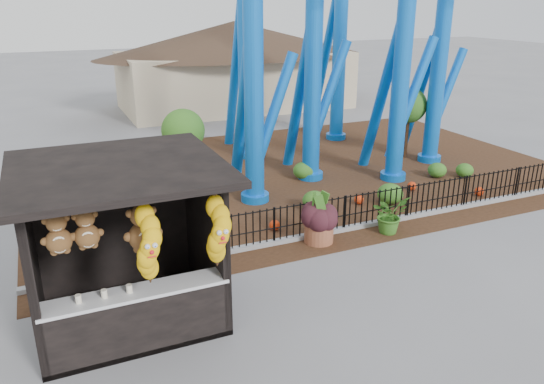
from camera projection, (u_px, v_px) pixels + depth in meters
name	position (u px, v px, depth m)	size (l,w,h in m)	color
ground	(300.00, 314.00, 10.22)	(120.00, 120.00, 0.00)	slate
mulch_bed	(300.00, 172.00, 18.60)	(18.00, 12.00, 0.02)	#331E11
curb	(383.00, 222.00, 14.29)	(18.00, 0.18, 0.12)	gray
prize_booth	(127.00, 251.00, 9.35)	(3.50, 3.40, 3.12)	black
picket_fence	(411.00, 202.00, 14.48)	(12.20, 0.06, 1.00)	black
terracotta_planter	(319.00, 231.00, 13.15)	(0.73, 0.73, 0.58)	brown
planter_foliage	(320.00, 209.00, 12.94)	(0.70, 0.70, 0.64)	black
potted_plant	(390.00, 214.00, 13.62)	(0.91, 0.79, 1.01)	#1D4D16
landscaping	(373.00, 183.00, 16.58)	(8.13, 4.13, 0.61)	#2E5D1B
pavilion	(234.00, 51.00, 28.62)	(15.00, 15.00, 4.80)	#BFAD8C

